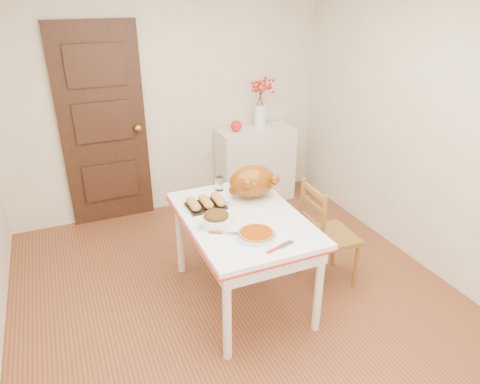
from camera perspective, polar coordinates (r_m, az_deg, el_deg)
name	(u,v)px	position (r m, az deg, el deg)	size (l,w,h in m)	color
floor	(244,308)	(3.61, 0.57, -14.88)	(3.50, 4.00, 0.00)	#652D16
wall_back	(168,99)	(4.78, -9.34, 11.92)	(3.50, 0.00, 2.50)	beige
wall_right	(439,131)	(3.97, 24.62, 7.23)	(0.00, 4.00, 2.50)	beige
door_back	(104,127)	(4.69, -17.41, 8.06)	(0.85, 0.06, 2.06)	#3A1F15
sideboard	(255,165)	(5.12, 2.02, 3.60)	(0.87, 0.39, 0.87)	silver
kitchen_table	(243,258)	(3.49, 0.33, -8.66)	(0.87, 1.27, 0.76)	white
chair_oak	(329,234)	(3.72, 11.59, -5.37)	(0.41, 0.41, 0.93)	brown
berry_vase	(260,104)	(4.93, 2.68, 11.36)	(0.28, 0.28, 0.55)	white
apple	(236,126)	(4.87, -0.51, 8.63)	(0.12, 0.12, 0.12)	red
turkey_platter	(252,183)	(3.50, 1.63, 1.18)	(0.45, 0.36, 0.28)	#773E07
pumpkin_pie	(256,234)	(3.02, 2.15, -5.46)	(0.26, 0.26, 0.05)	#903300
stuffing_dish	(216,219)	(3.15, -3.13, -3.50)	(0.27, 0.22, 0.11)	#4F3412
rolls_tray	(206,202)	(3.42, -4.50, -1.38)	(0.29, 0.23, 0.08)	gold
pie_server	(280,247)	(2.92, 5.27, -7.14)	(0.23, 0.07, 0.01)	silver
carving_knife	(227,233)	(3.07, -1.67, -5.38)	(0.26, 0.06, 0.01)	silver
drinking_glass	(219,184)	(3.69, -2.74, 1.10)	(0.07, 0.07, 0.12)	white
shaker_pair	(246,182)	(3.76, 0.84, 1.38)	(0.09, 0.04, 0.09)	white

